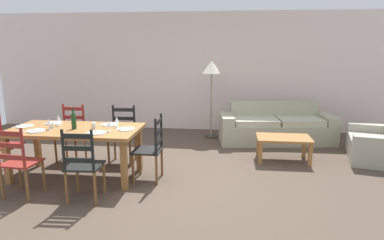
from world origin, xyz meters
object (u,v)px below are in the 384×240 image
(wine_bottle, at_px, (74,121))
(coffee_cup_primary, at_px, (94,126))
(dining_chair_head_west, at_px, (1,144))
(wine_glass_near_left, at_px, (49,122))
(couch, at_px, (276,128))
(standing_lamp, at_px, (212,72))
(wine_glass_near_right, at_px, (109,124))
(armchair_upholstered, at_px, (379,146))
(coffee_cup_secondary, at_px, (51,125))
(coffee_table, at_px, (284,141))
(dining_chair_far_right, at_px, (123,135))
(dining_table, at_px, (75,134))
(dining_chair_head_east, at_px, (151,148))
(dining_chair_near_right, at_px, (83,165))
(dining_chair_far_left, at_px, (71,133))
(dining_chair_near_left, at_px, (18,162))
(wine_glass_far_left, at_px, (58,118))
(wine_glass_far_right, at_px, (117,120))

(wine_bottle, xyz_separation_m, coffee_cup_primary, (0.28, 0.04, -0.07))
(dining_chair_head_west, xyz_separation_m, wine_glass_near_left, (0.86, -0.11, 0.38))
(couch, relative_size, standing_lamp, 1.44)
(wine_glass_near_right, distance_m, armchair_upholstered, 4.54)
(coffee_cup_secondary, xyz_separation_m, coffee_table, (3.51, 1.15, -0.44))
(coffee_table, bearing_deg, dining_chair_head_west, -165.58)
(dining_chair_far_right, bearing_deg, couch, 30.19)
(dining_table, distance_m, standing_lamp, 3.21)
(dining_chair_head_east, xyz_separation_m, wine_glass_near_left, (-1.45, -0.14, 0.38))
(dining_chair_near_right, height_order, wine_glass_near_left, dining_chair_near_right)
(coffee_cup_primary, bearing_deg, coffee_table, 20.78)
(dining_table, distance_m, armchair_upholstered, 5.02)
(dining_chair_far_left, xyz_separation_m, armchair_upholstered, (5.25, 0.61, -0.23))
(dining_table, height_order, wine_glass_near_right, wine_glass_near_right)
(dining_chair_near_left, bearing_deg, dining_chair_far_right, 59.01)
(dining_chair_near_right, bearing_deg, coffee_cup_primary, 101.70)
(coffee_cup_secondary, bearing_deg, coffee_cup_primary, 5.34)
(dining_chair_head_east, height_order, armchair_upholstered, dining_chair_head_east)
(dining_chair_far_left, relative_size, coffee_cup_primary, 10.67)
(dining_chair_head_east, height_order, standing_lamp, standing_lamp)
(coffee_table, height_order, armchair_upholstered, armchair_upholstered)
(dining_chair_head_west, distance_m, wine_glass_near_right, 1.80)
(dining_chair_head_west, distance_m, wine_glass_near_left, 0.95)
(wine_glass_far_left, xyz_separation_m, coffee_cup_secondary, (-0.01, -0.18, -0.07))
(wine_glass_far_left, relative_size, coffee_cup_secondary, 1.79)
(armchair_upholstered, bearing_deg, wine_glass_near_left, -164.14)
(dining_chair_near_right, height_order, wine_glass_far_right, dining_chair_near_right)
(coffee_table, height_order, standing_lamp, standing_lamp)
(dining_chair_near_left, xyz_separation_m, standing_lamp, (2.28, 3.26, 0.93))
(dining_chair_head_west, bearing_deg, wine_glass_far_right, 4.84)
(dining_chair_near_left, relative_size, armchair_upholstered, 0.73)
(dining_chair_far_left, distance_m, dining_chair_head_west, 1.06)
(wine_glass_near_left, height_order, coffee_cup_primary, wine_glass_near_left)
(dining_table, distance_m, couch, 3.97)
(dining_chair_far_left, height_order, dining_chair_head_east, same)
(dining_table, bearing_deg, wine_bottle, -75.62)
(dining_table, bearing_deg, couch, 35.96)
(armchair_upholstered, bearing_deg, wine_glass_near_right, -160.87)
(dining_chair_far_right, xyz_separation_m, dining_chair_head_east, (0.66, -0.72, 0.00))
(wine_glass_far_left, distance_m, standing_lamp, 3.26)
(dining_chair_near_right, relative_size, armchair_upholstered, 0.73)
(dining_chair_far_left, height_order, standing_lamp, standing_lamp)
(coffee_cup_primary, bearing_deg, couch, 38.47)
(wine_bottle, distance_m, wine_glass_far_right, 0.61)
(dining_chair_far_left, relative_size, dining_chair_far_right, 1.00)
(wine_glass_far_left, bearing_deg, dining_chair_near_right, -49.75)
(dining_chair_near_right, xyz_separation_m, wine_bottle, (-0.45, 0.74, 0.39))
(dining_chair_near_left, distance_m, coffee_cup_primary, 1.09)
(coffee_cup_primary, distance_m, armchair_upholstered, 4.75)
(dining_chair_head_east, xyz_separation_m, coffee_cup_secondary, (-1.46, -0.06, 0.32))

